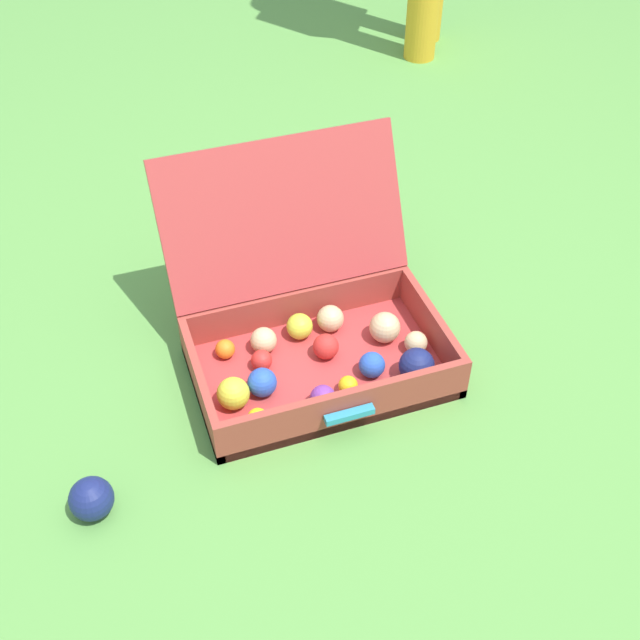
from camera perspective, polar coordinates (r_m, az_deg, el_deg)
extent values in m
plane|color=#569342|center=(1.85, 2.32, -4.75)|extent=(16.00, 16.00, 0.00)
cube|color=#B23838|center=(1.87, 0.00, -3.59)|extent=(0.58, 0.36, 0.03)
cube|color=#9E3D33|center=(1.79, -8.56, -4.69)|extent=(0.02, 0.36, 0.12)
cube|color=#9E3D33|center=(1.92, 7.96, -0.63)|extent=(0.02, 0.36, 0.12)
cube|color=#9E3D33|center=(1.73, 1.87, -6.44)|extent=(0.54, 0.02, 0.12)
cube|color=#9E3D33|center=(1.95, -1.64, 0.77)|extent=(0.54, 0.02, 0.12)
cube|color=#B23838|center=(1.88, -2.62, 7.46)|extent=(0.58, 0.18, 0.33)
cube|color=teal|center=(1.71, 2.12, -6.77)|extent=(0.11, 0.02, 0.02)
sphere|color=navy|center=(1.82, 6.92, -3.25)|extent=(0.08, 0.08, 0.08)
sphere|color=red|center=(1.86, 0.42, -1.91)|extent=(0.06, 0.06, 0.06)
sphere|color=blue|center=(1.78, -4.16, -4.47)|extent=(0.07, 0.07, 0.07)
sphere|color=#D1B784|center=(1.90, 4.65, -0.53)|extent=(0.07, 0.07, 0.07)
sphere|color=#D1B784|center=(1.88, -4.06, -1.46)|extent=(0.06, 0.06, 0.06)
sphere|color=orange|center=(1.88, -6.80, -2.08)|extent=(0.05, 0.05, 0.05)
sphere|color=#CCDB38|center=(1.76, -6.22, -5.24)|extent=(0.07, 0.07, 0.07)
sphere|color=#D1B784|center=(1.89, 6.87, -1.60)|extent=(0.05, 0.05, 0.05)
sphere|color=yellow|center=(1.79, 2.02, -4.70)|extent=(0.04, 0.04, 0.04)
sphere|color=red|center=(1.84, -4.19, -2.88)|extent=(0.05, 0.05, 0.05)
sphere|color=blue|center=(1.82, 3.72, -3.20)|extent=(0.06, 0.06, 0.06)
sphere|color=yellow|center=(1.73, -4.47, -7.05)|extent=(0.05, 0.05, 0.05)
sphere|color=#D1B784|center=(1.93, 0.74, 0.11)|extent=(0.07, 0.07, 0.07)
sphere|color=#CCDB38|center=(1.91, -1.47, -0.46)|extent=(0.06, 0.06, 0.06)
sphere|color=purple|center=(1.75, 0.21, -5.58)|extent=(0.06, 0.06, 0.06)
sphere|color=navy|center=(1.66, -16.02, -12.17)|extent=(0.09, 0.09, 0.09)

